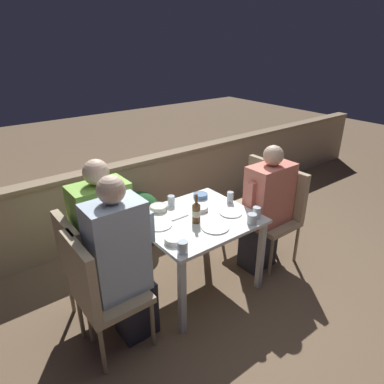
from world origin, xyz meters
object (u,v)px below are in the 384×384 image
(chair_right_near, at_px, (279,208))
(chair_right_far, at_px, (258,196))
(person_green_blouse, at_px, (108,241))
(person_blue_shirt, at_px, (123,263))
(chair_left_far, at_px, (85,263))
(chair_left_near, at_px, (97,288))
(person_coral_top, at_px, (266,209))
(beer_bottle, at_px, (196,212))

(chair_right_near, xyz_separation_m, chair_right_far, (0.03, 0.32, 0.00))
(person_green_blouse, xyz_separation_m, chair_right_far, (1.74, 0.01, -0.12))
(person_blue_shirt, xyz_separation_m, person_green_blouse, (0.04, 0.33, 0.00))
(person_green_blouse, height_order, chair_right_far, person_green_blouse)
(chair_left_far, bearing_deg, chair_right_near, -9.03)
(chair_left_near, relative_size, chair_right_near, 1.00)
(person_coral_top, bearing_deg, chair_left_far, 169.87)
(person_blue_shirt, distance_m, beer_bottle, 0.76)
(chair_left_near, distance_m, chair_right_far, 2.02)
(chair_left_far, relative_size, person_coral_top, 0.77)
(person_blue_shirt, relative_size, beer_bottle, 5.31)
(person_blue_shirt, height_order, person_coral_top, person_blue_shirt)
(person_coral_top, bearing_deg, beer_bottle, 174.69)
(chair_left_far, distance_m, chair_right_far, 1.95)
(person_green_blouse, xyz_separation_m, person_coral_top, (1.50, -0.31, -0.06))
(person_coral_top, relative_size, beer_bottle, 4.91)
(chair_left_near, height_order, chair_right_far, same)
(person_coral_top, xyz_separation_m, chair_right_far, (0.24, 0.32, -0.05))
(person_coral_top, bearing_deg, chair_left_near, -179.35)
(person_blue_shirt, bearing_deg, beer_bottle, 7.30)
(chair_right_far, bearing_deg, person_blue_shirt, -169.29)
(chair_left_far, height_order, chair_right_near, same)
(chair_right_near, height_order, chair_right_far, same)
(chair_left_far, distance_m, person_coral_top, 1.74)
(chair_right_near, distance_m, chair_right_far, 0.32)
(person_coral_top, relative_size, chair_right_far, 1.30)
(chair_left_near, relative_size, person_coral_top, 0.77)
(chair_right_near, bearing_deg, person_coral_top, -180.00)
(chair_left_near, height_order, chair_right_near, same)
(chair_left_near, bearing_deg, chair_right_near, 0.58)
(chair_right_far, bearing_deg, chair_left_far, -179.65)
(chair_right_near, bearing_deg, person_green_blouse, 169.89)
(person_blue_shirt, height_order, beer_bottle, person_blue_shirt)
(person_blue_shirt, bearing_deg, chair_right_far, 10.71)
(beer_bottle, bearing_deg, chair_left_near, -174.29)
(chair_left_near, xyz_separation_m, person_green_blouse, (0.25, 0.33, 0.12))
(chair_left_near, height_order, beer_bottle, beer_bottle)
(chair_left_near, bearing_deg, person_green_blouse, 52.74)
(chair_left_near, bearing_deg, chair_right_far, 9.61)
(chair_left_far, distance_m, person_green_blouse, 0.24)
(chair_left_far, bearing_deg, chair_right_far, 0.35)
(chair_left_near, relative_size, beer_bottle, 3.78)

